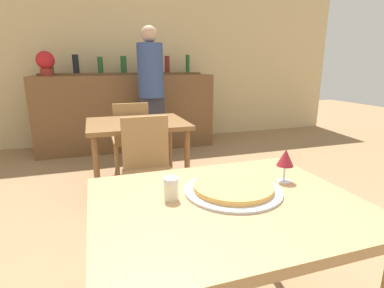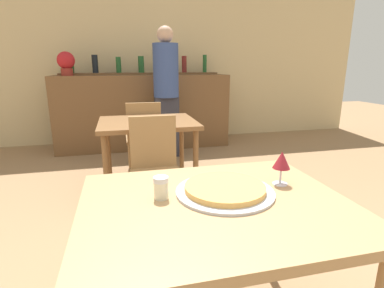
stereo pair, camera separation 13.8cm
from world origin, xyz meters
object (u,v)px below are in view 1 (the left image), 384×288
object	(u,v)px
potted_plant	(45,62)
wine_glass	(285,159)
person_standing	(151,89)
chair_far_side_front	(148,165)
cheese_shaker	(171,188)
pizza_tray	(233,188)
chair_far_side_back	(131,135)

from	to	relation	value
potted_plant	wine_glass	bearing A→B (deg)	-67.91
person_standing	wine_glass	size ratio (longest dim) A/B	11.03
wine_glass	potted_plant	world-z (taller)	potted_plant
chair_far_side_front	cheese_shaker	size ratio (longest dim) A/B	9.12
pizza_tray	person_standing	world-z (taller)	person_standing
wine_glass	potted_plant	distance (m)	3.75
person_standing	potted_plant	distance (m)	1.46
cheese_shaker	wine_glass	world-z (taller)	wine_glass
chair_far_side_front	pizza_tray	distance (m)	1.20
cheese_shaker	potted_plant	distance (m)	3.60
cheese_shaker	potted_plant	world-z (taller)	potted_plant
chair_far_side_front	pizza_tray	world-z (taller)	chair_far_side_front
cheese_shaker	potted_plant	size ratio (longest dim) A/B	0.29
pizza_tray	chair_far_side_back	bearing A→B (deg)	94.36
cheese_shaker	potted_plant	bearing A→B (deg)	103.58
person_standing	chair_far_side_back	bearing A→B (deg)	-118.85
wine_glass	cheese_shaker	bearing A→B (deg)	-177.83
wine_glass	chair_far_side_front	bearing A→B (deg)	112.01
pizza_tray	person_standing	xyz separation A→B (m)	(0.21, 2.95, 0.22)
chair_far_side_front	wine_glass	world-z (taller)	wine_glass
chair_far_side_back	pizza_tray	distance (m)	2.28
chair_far_side_front	pizza_tray	bearing A→B (deg)	-81.57
chair_far_side_back	person_standing	world-z (taller)	person_standing
pizza_tray	wine_glass	size ratio (longest dim) A/B	2.70
chair_far_side_front	person_standing	xyz separation A→B (m)	(0.38, 1.79, 0.46)
pizza_tray	wine_glass	bearing A→B (deg)	6.60
pizza_tray	potted_plant	bearing A→B (deg)	107.76
cheese_shaker	person_standing	distance (m)	2.98
cheese_shaker	person_standing	bearing A→B (deg)	80.66
chair_far_side_front	person_standing	distance (m)	1.88
chair_far_side_back	person_standing	size ratio (longest dim) A/B	0.49
pizza_tray	potted_plant	world-z (taller)	potted_plant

